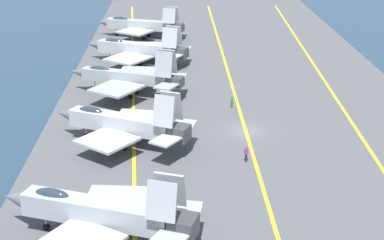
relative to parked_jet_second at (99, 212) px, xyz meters
The scene contains 12 objects.
ground_plane 26.56m from the parked_jet_second, 32.72° to the right, with size 2000.00×2000.00×0.00m, color #23384C.
carrier_deck 26.54m from the parked_jet_second, 32.72° to the right, with size 175.02×47.27×0.40m, color #4C4C4F.
deck_stripe_foul_line 35.26m from the parked_jet_second, 50.84° to the right, with size 157.52×0.36×0.01m, color yellow.
deck_stripe_centerline 26.52m from the parked_jet_second, 32.72° to the right, with size 157.52×0.36×0.01m, color yellow.
deck_stripe_edge_line 22.39m from the parked_jet_second, ahead, with size 157.52×0.36×0.01m, color yellow.
parked_jet_second is the anchor object (origin of this frame).
parked_jet_third 18.80m from the parked_jet_second, ahead, with size 12.61×16.08×6.70m.
parked_jet_fourth 35.35m from the parked_jet_second, ahead, with size 13.74×16.49×6.77m.
parked_jet_fifth 51.53m from the parked_jet_second, ahead, with size 14.30×17.39×6.38m.
parked_jet_sixth 68.80m from the parked_jet_second, ahead, with size 12.30×17.25×6.08m.
crew_green_vest 33.02m from the parked_jet_second, 23.86° to the right, with size 0.44×0.35×1.67m.
crew_purple_vest 19.52m from the parked_jet_second, 43.31° to the right, with size 0.37×0.44×1.71m.
Camera 1 is at (-62.72, 8.15, 26.57)m, focal length 55.00 mm.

